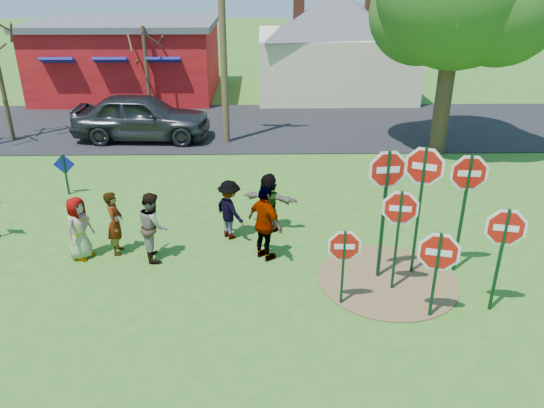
{
  "coord_description": "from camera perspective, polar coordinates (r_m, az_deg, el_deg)",
  "views": [
    {
      "loc": [
        1.65,
        -11.32,
        6.72
      ],
      "look_at": [
        1.87,
        0.76,
        1.15
      ],
      "focal_mm": 35.0,
      "sensor_mm": 36.0,
      "label": 1
    }
  ],
  "objects": [
    {
      "name": "ground",
      "position": [
        13.26,
        -8.07,
        -5.96
      ],
      "size": [
        120.0,
        120.0,
        0.0
      ],
      "primitive_type": "plane",
      "color": "#2A631C",
      "rests_on": "ground"
    },
    {
      "name": "road",
      "position": [
        23.84,
        -5.0,
        8.33
      ],
      "size": [
        120.0,
        7.5,
        0.04
      ],
      "primitive_type": "cube",
      "color": "black",
      "rests_on": "ground"
    },
    {
      "name": "dirt_patch",
      "position": [
        12.63,
        12.3,
        -7.96
      ],
      "size": [
        3.2,
        3.2,
        0.03
      ],
      "primitive_type": "cylinder",
      "color": "brown",
      "rests_on": "ground"
    },
    {
      "name": "red_building",
      "position": [
        30.54,
        -15.07,
        14.98
      ],
      "size": [
        9.4,
        7.69,
        3.9
      ],
      "color": "maroon",
      "rests_on": "ground"
    },
    {
      "name": "cream_house",
      "position": [
        29.81,
        6.71,
        17.27
      ],
      "size": [
        9.4,
        9.4,
        6.5
      ],
      "color": "beige",
      "rests_on": "ground"
    },
    {
      "name": "stop_sign_a",
      "position": [
        11.02,
        7.75,
        -5.14
      ],
      "size": [
        0.94,
        0.07,
        1.88
      ],
      "rotation": [
        0.0,
        0.0,
        -0.05
      ],
      "color": "#0D3219",
      "rests_on": "ground"
    },
    {
      "name": "stop_sign_b",
      "position": [
        11.66,
        12.21,
        2.24
      ],
      "size": [
        1.14,
        0.16,
        3.25
      ],
      "rotation": [
        0.0,
        0.0,
        0.12
      ],
      "color": "#0D3219",
      "rests_on": "ground"
    },
    {
      "name": "stop_sign_c",
      "position": [
        12.07,
        15.88,
        2.27
      ],
      "size": [
        1.08,
        0.49,
        3.26
      ],
      "rotation": [
        0.0,
        0.0,
        -0.42
      ],
      "color": "#0D3219",
      "rests_on": "ground"
    },
    {
      "name": "stop_sign_d",
      "position": [
        12.51,
        20.26,
        1.98
      ],
      "size": [
        1.13,
        0.13,
        3.04
      ],
      "rotation": [
        0.0,
        0.0,
        -0.09
      ],
      "color": "#0D3219",
      "rests_on": "ground"
    },
    {
      "name": "stop_sign_e",
      "position": [
        10.99,
        17.41,
        -5.57
      ],
      "size": [
        1.1,
        0.32,
        2.08
      ],
      "rotation": [
        0.0,
        0.0,
        -0.27
      ],
      "color": "#0D3219",
      "rests_on": "ground"
    },
    {
      "name": "stop_sign_f",
      "position": [
        11.48,
        23.71,
        -3.13
      ],
      "size": [
        1.06,
        0.27,
        2.48
      ],
      "rotation": [
        0.0,
        0.0,
        -0.23
      ],
      "color": "#0D3219",
      "rests_on": "ground"
    },
    {
      "name": "stop_sign_g",
      "position": [
        11.51,
        13.52,
        -1.53
      ],
      "size": [
        1.03,
        0.21,
        2.52
      ],
      "rotation": [
        0.0,
        0.0,
        -0.18
      ],
      "color": "#0D3219",
      "rests_on": "ground"
    },
    {
      "name": "blue_diamond_d",
      "position": [
        17.64,
        -21.38,
        3.46
      ],
      "size": [
        0.66,
        0.06,
        1.33
      ],
      "rotation": [
        0.0,
        0.0,
        0.03
      ],
      "color": "#0D3219",
      "rests_on": "ground"
    },
    {
      "name": "person_a",
      "position": [
        13.7,
        -20.06,
        -2.44
      ],
      "size": [
        0.79,
        0.93,
        1.61
      ],
      "primitive_type": "imported",
      "rotation": [
        0.0,
        0.0,
        1.15
      ],
      "color": "#383F80",
      "rests_on": "ground"
    },
    {
      "name": "person_b",
      "position": [
        13.64,
        -16.53,
        -1.96
      ],
      "size": [
        0.46,
        0.64,
        1.65
      ],
      "primitive_type": "imported",
      "rotation": [
        0.0,
        0.0,
        1.68
      ],
      "color": "#296C64",
      "rests_on": "ground"
    },
    {
      "name": "person_c",
      "position": [
        13.17,
        -12.67,
        -2.3
      ],
      "size": [
        0.88,
        1.0,
        1.73
      ],
      "primitive_type": "imported",
      "rotation": [
        0.0,
        0.0,
        1.88
      ],
      "color": "#984838",
      "rests_on": "ground"
    },
    {
      "name": "person_d",
      "position": [
        13.85,
        -4.56,
        -0.62
      ],
      "size": [
        1.12,
        1.18,
        1.61
      ],
      "primitive_type": "imported",
      "rotation": [
        0.0,
        0.0,
        2.25
      ],
      "color": "#2D2D32",
      "rests_on": "ground"
    },
    {
      "name": "person_e",
      "position": [
        12.74,
        -0.74,
        -2.14
      ],
      "size": [
        1.1,
        1.14,
        1.91
      ],
      "primitive_type": "imported",
      "rotation": [
        0.0,
        0.0,
        2.32
      ],
      "color": "#472F57",
      "rests_on": "ground"
    },
    {
      "name": "person_f",
      "position": [
        14.22,
        -0.36,
        0.21
      ],
      "size": [
        1.58,
        0.95,
        1.63
      ],
      "primitive_type": "imported",
      "rotation": [
        0.0,
        0.0,
        2.8
      ],
      "color": "#184828",
      "rests_on": "ground"
    },
    {
      "name": "suv",
      "position": [
        22.33,
        -13.82,
        9.11
      ],
      "size": [
        5.56,
        2.45,
        1.86
      ],
      "primitive_type": "imported",
      "rotation": [
        0.0,
        0.0,
        1.52
      ],
      "color": "#323137",
      "rests_on": "road"
    },
    {
      "name": "utility_pole",
      "position": [
        20.76,
        -5.36,
        18.61
      ],
      "size": [
        2.11,
        0.31,
        8.62
      ],
      "rotation": [
        0.0,
        0.0,
        -0.09
      ],
      "color": "#4C3823",
      "rests_on": "ground"
    },
    {
      "name": "bare_tree_east",
      "position": [
        26.38,
        -13.44,
        15.09
      ],
      "size": [
        1.8,
        1.8,
        4.0
      ],
      "color": "#382819",
      "rests_on": "ground"
    }
  ]
}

